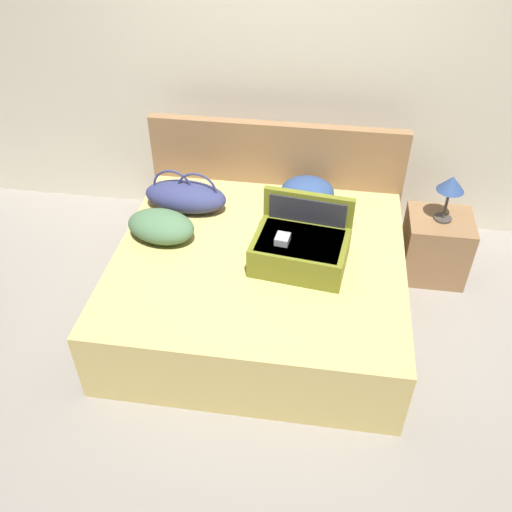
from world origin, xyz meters
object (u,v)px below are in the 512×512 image
at_px(nightstand, 435,246).
at_px(hard_case_large, 301,247).
at_px(bed, 259,285).
at_px(duffel_bag, 186,196).
at_px(table_lamp, 451,186).
at_px(pillow_near_headboard, 307,192).
at_px(pillow_center_head, 161,226).

bearing_deg(nightstand, hard_case_large, -146.38).
height_order(bed, duffel_bag, duffel_bag).
relative_size(nightstand, table_lamp, 1.42).
xyz_separation_m(duffel_bag, table_lamp, (1.76, 0.15, 0.15)).
relative_size(pillow_near_headboard, nightstand, 0.78).
bearing_deg(table_lamp, pillow_near_headboard, 178.06).
distance_m(bed, hard_case_large, 0.45).
bearing_deg(pillow_near_headboard, hard_case_large, -89.30).
bearing_deg(table_lamp, nightstand, 0.00).
xyz_separation_m(hard_case_large, duffel_bag, (-0.83, 0.46, -0.01)).
height_order(pillow_near_headboard, pillow_center_head, pillow_near_headboard).
relative_size(pillow_center_head, table_lamp, 1.33).
distance_m(bed, table_lamp, 1.42).
bearing_deg(pillow_center_head, hard_case_large, -7.06).
bearing_deg(table_lamp, hard_case_large, -146.38).
xyz_separation_m(bed, duffel_bag, (-0.57, 0.44, 0.35)).
height_order(hard_case_large, duffel_bag, hard_case_large).
xyz_separation_m(bed, pillow_center_head, (-0.65, 0.09, 0.34)).
distance_m(bed, pillow_near_headboard, 0.76).
relative_size(bed, table_lamp, 5.37).
xyz_separation_m(duffel_bag, pillow_near_headboard, (0.82, 0.18, -0.01)).
bearing_deg(nightstand, pillow_near_headboard, 178.06).
xyz_separation_m(hard_case_large, table_lamp, (0.93, 0.62, 0.13)).
bearing_deg(duffel_bag, hard_case_large, -29.21).
distance_m(pillow_near_headboard, pillow_center_head, 1.05).
bearing_deg(table_lamp, pillow_center_head, -164.60).
bearing_deg(pillow_near_headboard, nightstand, -1.94).
bearing_deg(nightstand, duffel_bag, -175.05).
bearing_deg(bed, nightstand, 26.54).
relative_size(duffel_bag, pillow_near_headboard, 1.59).
relative_size(bed, hard_case_large, 2.99).
distance_m(bed, nightstand, 1.33).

